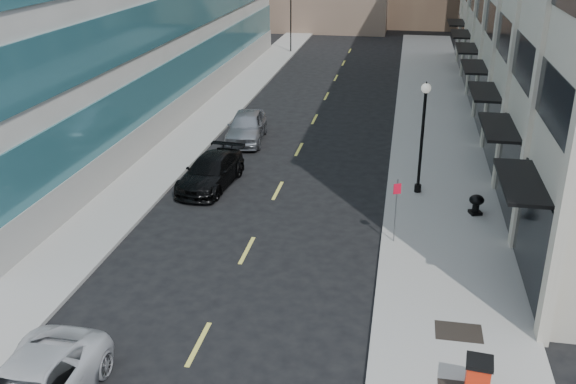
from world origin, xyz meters
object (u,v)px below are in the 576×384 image
(sign_post, at_px, (396,202))
(urn_planter, at_px, (476,203))
(car_black_pickup, at_px, (211,172))
(trash_bin, at_px, (478,376))
(lamppost, at_px, (423,128))
(car_silver_sedan, at_px, (247,126))

(sign_post, xyz_separation_m, urn_planter, (3.32, 3.17, -1.12))
(car_black_pickup, height_order, trash_bin, car_black_pickup)
(trash_bin, bearing_deg, urn_planter, 91.20)
(trash_bin, xyz_separation_m, sign_post, (-2.38, 8.48, 1.05))
(car_black_pickup, bearing_deg, lamppost, 9.42)
(trash_bin, distance_m, urn_planter, 11.70)
(trash_bin, xyz_separation_m, lamppost, (-1.46, 13.69, 2.43))
(trash_bin, bearing_deg, lamppost, 101.87)
(lamppost, bearing_deg, car_silver_sedan, 146.71)
(car_silver_sedan, height_order, sign_post, sign_post)
(car_black_pickup, height_order, car_silver_sedan, car_silver_sedan)
(lamppost, bearing_deg, sign_post, -100.03)
(trash_bin, bearing_deg, car_silver_sedan, 124.74)
(trash_bin, distance_m, lamppost, 13.98)
(car_black_pickup, bearing_deg, sign_post, -22.20)
(lamppost, height_order, sign_post, lamppost)
(urn_planter, bearing_deg, sign_post, -136.25)
(urn_planter, bearing_deg, car_black_pickup, 173.64)
(car_black_pickup, xyz_separation_m, sign_post, (8.68, -4.51, 1.06))
(trash_bin, height_order, lamppost, lamppost)
(car_silver_sedan, xyz_separation_m, urn_planter, (12.00, -8.34, -0.17))
(car_silver_sedan, xyz_separation_m, lamppost, (9.60, -6.30, 2.33))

